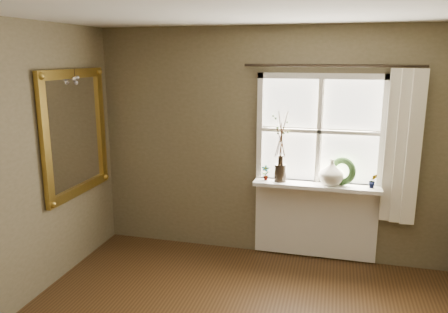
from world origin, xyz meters
The scene contains 12 objects.
wall_back centered at (0.00, 2.30, 1.30)m, with size 4.00×0.10×2.60m, color brown.
window_frame centered at (0.55, 2.23, 1.48)m, with size 1.36×0.06×1.24m.
window_sill centered at (0.55, 2.12, 0.90)m, with size 1.36×0.26×0.04m, color white.
window_apron centered at (0.55, 2.23, 0.46)m, with size 1.36×0.04×0.88m, color white.
dark_jug centered at (0.15, 2.12, 1.02)m, with size 0.13×0.13×0.19m, color black.
cream_vase centered at (0.70, 2.12, 1.06)m, with size 0.27×0.27×0.28m, color beige.
wreath centered at (0.81, 2.16, 1.04)m, with size 0.30×0.30×0.07m, color #2C4B21.
potted_plant_left centered at (-0.01, 2.12, 1.01)m, with size 0.09×0.06×0.17m, color #2C4B21.
potted_plant_right centered at (1.13, 2.12, 1.00)m, with size 0.08×0.07×0.15m, color #2C4B21.
curtain centered at (1.39, 2.13, 1.37)m, with size 0.36×0.12×1.59m, color white.
curtain_rod centered at (0.65, 2.17, 2.18)m, with size 0.03×0.03×1.84m, color black.
gilt_mirror centered at (-1.96, 1.50, 1.48)m, with size 0.10×1.13×1.34m.
Camera 1 is at (0.72, -2.54, 2.28)m, focal length 35.00 mm.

